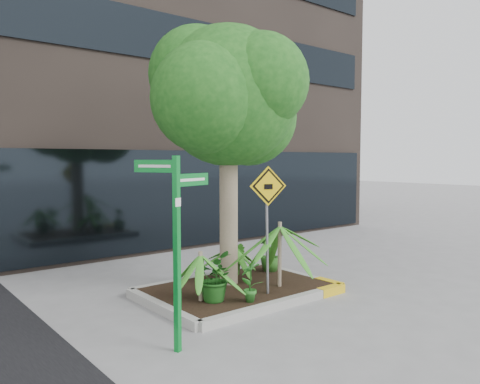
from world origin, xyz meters
TOP-DOWN VIEW (x-y plane):
  - ground at (0.00, 0.00)m, footprint 80.00×80.00m
  - planter at (0.23, 0.27)m, footprint 3.35×2.36m
  - tree at (0.21, 0.60)m, footprint 3.29×2.92m
  - palm_front at (0.79, -0.18)m, footprint 1.33×1.33m
  - palm_left at (-0.82, 0.01)m, footprint 0.92×0.92m
  - palm_back at (0.52, 0.80)m, footprint 0.74×0.74m
  - shrub_a at (-0.67, -0.12)m, footprint 0.96×0.96m
  - shrub_b at (1.46, 0.79)m, footprint 0.58×0.58m
  - shrub_c at (-0.22, -0.55)m, footprint 0.40×0.40m
  - shrub_d at (0.71, 0.98)m, footprint 0.49×0.49m
  - street_sign_post at (-1.97, -1.13)m, footprint 0.90×0.71m
  - cattle_sign at (0.32, -0.37)m, footprint 0.65×0.23m

SIDE VIEW (x-z plane):
  - ground at x=0.00m, z-range 0.00..0.00m
  - planter at x=0.23m, z-range 0.03..0.18m
  - shrub_d at x=0.71m, z-range 0.15..0.81m
  - shrub_c at x=-0.22m, z-range 0.15..0.84m
  - shrub_b at x=1.46m, z-range 0.15..0.88m
  - shrub_a at x=-0.67m, z-range 0.15..0.92m
  - palm_back at x=0.52m, z-range 0.35..1.17m
  - palm_left at x=-0.82m, z-range 0.40..1.42m
  - palm_front at x=0.79m, z-range 0.52..2.00m
  - street_sign_post at x=-1.97m, z-range 0.30..2.81m
  - cattle_sign at x=0.32m, z-range 0.54..2.73m
  - tree at x=0.21m, z-range 1.14..6.08m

